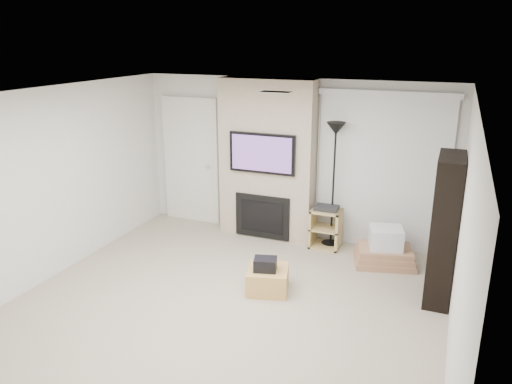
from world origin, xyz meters
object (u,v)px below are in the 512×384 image
at_px(ottoman, 268,279).
at_px(bookshelf, 444,229).
at_px(box_stack, 385,250).
at_px(av_stand, 326,226).
at_px(floor_lamp, 335,150).

relative_size(ottoman, bookshelf, 0.28).
bearing_deg(box_stack, bookshelf, -43.94).
xyz_separation_m(av_stand, box_stack, (0.93, -0.28, -0.14)).
height_order(av_stand, box_stack, av_stand).
bearing_deg(ottoman, av_stand, 78.45).
relative_size(floor_lamp, bookshelf, 1.06).
height_order(av_stand, bookshelf, bookshelf).
distance_m(floor_lamp, box_stack, 1.61).
xyz_separation_m(floor_lamp, bookshelf, (1.61, -1.10, -0.61)).
bearing_deg(box_stack, floor_lamp, 156.26).
bearing_deg(ottoman, bookshelf, 17.46).
bearing_deg(bookshelf, box_stack, 136.06).
bearing_deg(av_stand, bookshelf, -30.70).
xyz_separation_m(av_stand, bookshelf, (1.67, -0.99, 0.55)).
height_order(ottoman, bookshelf, bookshelf).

